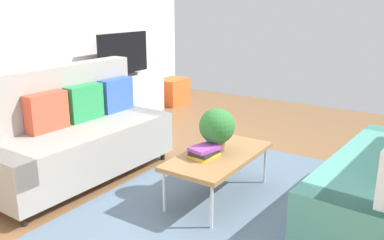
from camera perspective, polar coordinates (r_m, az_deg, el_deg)
ground_plane at (r=3.87m, az=2.93°, el=-10.03°), size 7.68×7.68×0.00m
wall_far at (r=5.46m, az=-23.63°, el=12.13°), size 6.40×0.12×2.90m
area_rug at (r=3.66m, az=6.02°, el=-11.63°), size 2.90×2.20×0.01m
couch_beige at (r=4.20m, az=-16.07°, el=-1.89°), size 1.92×0.89×1.10m
coffee_table at (r=3.63m, az=3.76°, el=-5.12°), size 1.10×0.56×0.42m
tv_console at (r=6.32m, az=-9.40°, el=3.23°), size 1.40×0.44×0.64m
tv at (r=6.19m, az=-9.53°, el=8.91°), size 1.00×0.20×0.64m
storage_trunk at (r=7.10m, az=-2.74°, el=4.02°), size 0.52×0.40×0.44m
potted_plant at (r=3.62m, az=3.52°, el=-1.01°), size 0.32×0.32×0.39m
table_book_0 at (r=3.54m, az=1.71°, el=-4.94°), size 0.27×0.22×0.02m
table_book_1 at (r=3.53m, az=1.71°, el=-4.49°), size 0.25×0.19×0.04m
table_book_2 at (r=3.52m, az=1.72°, el=-3.98°), size 0.28×0.23×0.03m
vase_0 at (r=5.87m, az=-13.80°, el=6.15°), size 0.10×0.10×0.19m
vase_1 at (r=5.97m, az=-12.71°, el=6.41°), size 0.12×0.12×0.20m
bottle_0 at (r=6.04m, az=-10.87°, el=6.46°), size 0.04×0.04×0.17m
bottle_1 at (r=6.10m, az=-10.27°, el=6.94°), size 0.05×0.05×0.24m
bottle_2 at (r=6.17m, az=-9.66°, el=7.01°), size 0.04×0.04×0.23m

